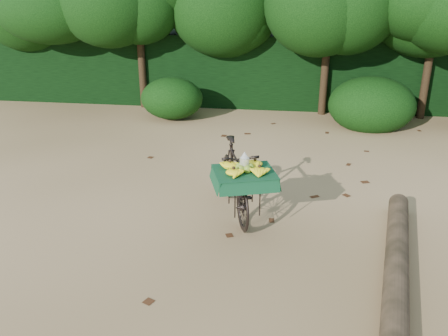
# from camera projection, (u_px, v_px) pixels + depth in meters

# --- Properties ---
(ground) EXTENTS (80.00, 80.00, 0.00)m
(ground) POSITION_uv_depth(u_px,v_px,m) (304.00, 210.00, 6.84)
(ground) COLOR tan
(ground) RESTS_ON ground
(vendor_bicycle) EXTENTS (1.14, 1.88, 1.05)m
(vendor_bicycle) POSITION_uv_depth(u_px,v_px,m) (235.00, 178.00, 6.57)
(vendor_bicycle) COLOR black
(vendor_bicycle) RESTS_ON ground
(fallen_log) EXTENTS (1.00, 3.65, 0.27)m
(fallen_log) POSITION_uv_depth(u_px,v_px,m) (396.00, 272.00, 5.18)
(fallen_log) COLOR brown
(fallen_log) RESTS_ON ground
(hedge_backdrop) EXTENTS (26.00, 1.80, 1.80)m
(hedge_backdrop) POSITION_uv_depth(u_px,v_px,m) (302.00, 69.00, 12.28)
(hedge_backdrop) COLOR black
(hedge_backdrop) RESTS_ON ground
(tree_row) EXTENTS (14.50, 2.00, 4.00)m
(tree_row) POSITION_uv_depth(u_px,v_px,m) (278.00, 28.00, 11.22)
(tree_row) COLOR black
(tree_row) RESTS_ON ground
(bush_clumps) EXTENTS (8.80, 1.70, 0.90)m
(bush_clumps) POSITION_uv_depth(u_px,v_px,m) (325.00, 106.00, 10.55)
(bush_clumps) COLOR black
(bush_clumps) RESTS_ON ground
(leaf_litter) EXTENTS (7.00, 7.30, 0.01)m
(leaf_litter) POSITION_uv_depth(u_px,v_px,m) (304.00, 191.00, 7.44)
(leaf_litter) COLOR #432312
(leaf_litter) RESTS_ON ground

